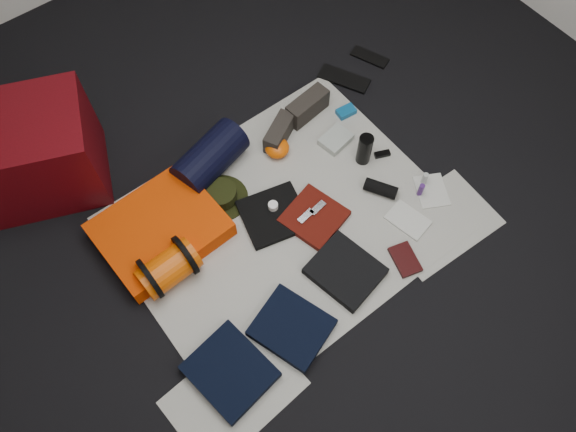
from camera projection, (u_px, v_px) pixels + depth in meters
floor at (283, 224)px, 2.95m from camera, size 4.50×4.50×0.02m
newspaper_mat at (283, 223)px, 2.94m from camera, size 1.60×1.30×0.01m
newspaper_sheet_front_left at (234, 393)px, 2.54m from camera, size 0.61×0.44×0.00m
newspaper_sheet_front_right at (439, 223)px, 2.94m from camera, size 0.60×0.43×0.00m
red_cabinet at (36, 153)px, 2.85m from camera, size 0.74×0.69×0.50m
sleeping_pad at (160, 230)px, 2.85m from camera, size 0.62×0.51×0.11m
stuff_sack at (169, 269)px, 2.72m from camera, size 0.30×0.18×0.17m
sack_strap_left at (150, 279)px, 2.67m from camera, size 0.02×0.22×0.22m
sack_strap_right at (185, 255)px, 2.73m from camera, size 0.02×0.22×0.22m
navy_duffel at (210, 157)px, 3.00m from camera, size 0.45×0.31×0.21m
boonie_brim at (222, 198)px, 3.00m from camera, size 0.32×0.32×0.01m
boonie_crown at (221, 194)px, 2.96m from camera, size 0.17×0.17×0.07m
hiking_boot_left at (279, 133)px, 3.13m from camera, size 0.25×0.19×0.12m
hiking_boot_right at (307, 106)px, 3.21m from camera, size 0.27×0.13×0.13m
flip_flop_left at (344, 79)px, 3.38m from camera, size 0.24×0.33×0.02m
flip_flop_right at (370, 57)px, 3.47m from camera, size 0.17×0.25×0.01m
trousers_navy_a at (230, 371)px, 2.55m from camera, size 0.36×0.40×0.06m
trousers_navy_b at (292, 327)px, 2.65m from camera, size 0.38×0.41×0.05m
trousers_charcoal at (345, 271)px, 2.78m from camera, size 0.34×0.38×0.05m
black_tshirt at (274, 215)px, 2.94m from camera, size 0.38×0.37×0.03m
red_shirt at (314, 217)px, 2.93m from camera, size 0.34×0.34×0.04m
orange_stuff_sack at (277, 148)px, 3.10m from camera, size 0.17×0.17×0.09m
first_aid_pouch at (336, 140)px, 3.15m from camera, size 0.19×0.15×0.04m
water_bottle at (365, 149)px, 3.03m from camera, size 0.09×0.09×0.20m
speaker at (381, 189)px, 2.99m from camera, size 0.15×0.19×0.07m
compact_camera at (333, 137)px, 3.17m from camera, size 0.09×0.06×0.03m
cyan_case at (346, 112)px, 3.25m from camera, size 0.11×0.08×0.03m
toiletry_purple at (421, 190)px, 2.97m from camera, size 0.04×0.04×0.09m
toiletry_clear at (425, 179)px, 3.01m from camera, size 0.03×0.03×0.08m
paperback_book at (405, 259)px, 2.82m from camera, size 0.15×0.20×0.02m
map_booklet at (408, 220)px, 2.93m from camera, size 0.18×0.24×0.01m
map_printout at (432, 191)px, 3.02m from camera, size 0.23×0.25×0.01m
sunglasses at (382, 154)px, 3.12m from camera, size 0.09×0.07×0.02m
key_cluster at (231, 409)px, 2.49m from camera, size 0.11×0.11×0.01m
tape_roll at (273, 206)px, 2.92m from camera, size 0.05×0.05×0.04m
energy_bar_a at (306, 216)px, 2.90m from camera, size 0.10×0.05×0.01m
energy_bar_b at (318, 208)px, 2.92m from camera, size 0.10×0.05×0.01m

